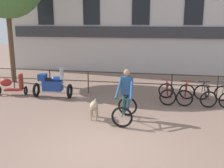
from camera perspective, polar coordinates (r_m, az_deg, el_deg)
ground_plane at (r=7.05m, az=-1.99°, el=-13.80°), size 60.00×60.00×0.00m
canal_railing at (r=11.67m, az=3.67°, el=0.90°), size 15.05×0.05×1.05m
cyclist_with_bike at (r=8.71m, az=3.01°, el=-3.04°), size 0.71×1.19×1.70m
dog at (r=8.88m, az=-3.96°, el=-4.90°), size 0.35×0.94×0.63m
parked_motorcycle at (r=11.65m, az=-12.88°, el=-0.18°), size 1.67×0.70×1.35m
parked_bicycle_near_lamp at (r=11.03m, az=11.87°, el=-1.97°), size 0.72×1.14×0.86m
parked_bicycle_mid_left at (r=11.08m, az=15.75°, el=-2.13°), size 0.84×1.21×0.86m
parked_bicycle_mid_right at (r=11.17m, az=19.61°, el=-2.28°), size 0.77×1.17×0.86m
parked_scooter at (r=12.62m, az=-21.13°, el=-0.20°), size 1.33×0.65×0.96m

